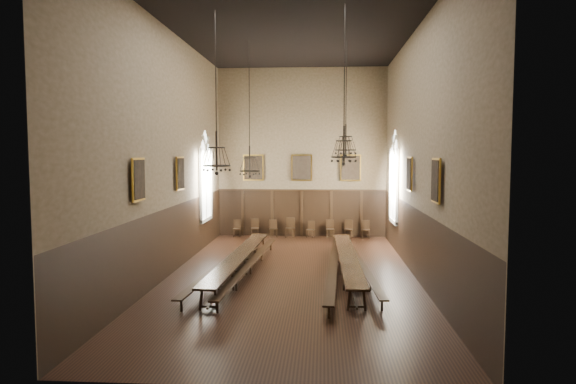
# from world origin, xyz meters

# --- Properties ---
(floor) EXTENTS (9.00, 18.00, 0.02)m
(floor) POSITION_xyz_m (0.00, 0.00, -0.01)
(floor) COLOR black
(floor) RESTS_ON ground
(ceiling) EXTENTS (9.00, 18.00, 0.02)m
(ceiling) POSITION_xyz_m (0.00, 0.00, 9.01)
(ceiling) COLOR black
(ceiling) RESTS_ON ground
(wall_back) EXTENTS (9.00, 0.02, 9.00)m
(wall_back) POSITION_xyz_m (0.00, 9.01, 4.50)
(wall_back) COLOR #786149
(wall_back) RESTS_ON ground
(wall_front) EXTENTS (9.00, 0.02, 9.00)m
(wall_front) POSITION_xyz_m (0.00, -9.01, 4.50)
(wall_front) COLOR #786149
(wall_front) RESTS_ON ground
(wall_left) EXTENTS (0.02, 18.00, 9.00)m
(wall_left) POSITION_xyz_m (-4.51, 0.00, 4.50)
(wall_left) COLOR #786149
(wall_left) RESTS_ON ground
(wall_right) EXTENTS (0.02, 18.00, 9.00)m
(wall_right) POSITION_xyz_m (4.51, 0.00, 4.50)
(wall_right) COLOR #786149
(wall_right) RESTS_ON ground
(wainscot_panelling) EXTENTS (9.00, 18.00, 2.50)m
(wainscot_panelling) POSITION_xyz_m (0.00, 0.00, 1.25)
(wainscot_panelling) COLOR black
(wainscot_panelling) RESTS_ON floor
(table_left) EXTENTS (1.06, 9.74, 0.76)m
(table_left) POSITION_xyz_m (-1.93, 0.05, 0.38)
(table_left) COLOR black
(table_left) RESTS_ON floor
(table_right) EXTENTS (0.80, 9.53, 0.74)m
(table_right) POSITION_xyz_m (2.05, 0.25, 0.37)
(table_right) COLOR black
(table_right) RESTS_ON floor
(bench_left_outer) EXTENTS (0.96, 10.06, 0.45)m
(bench_left_outer) POSITION_xyz_m (-2.55, 0.14, 0.29)
(bench_left_outer) COLOR black
(bench_left_outer) RESTS_ON floor
(bench_left_inner) EXTENTS (0.92, 10.15, 0.46)m
(bench_left_inner) POSITION_xyz_m (-1.53, 0.13, 0.29)
(bench_left_inner) COLOR black
(bench_left_inner) RESTS_ON floor
(bench_right_inner) EXTENTS (0.81, 10.58, 0.48)m
(bench_right_inner) POSITION_xyz_m (1.54, 0.06, 0.30)
(bench_right_inner) COLOR black
(bench_right_inner) RESTS_ON floor
(bench_right_outer) EXTENTS (0.84, 9.33, 0.42)m
(bench_right_outer) POSITION_xyz_m (2.57, 0.26, 0.27)
(bench_right_outer) COLOR black
(bench_right_outer) RESTS_ON floor
(chair_0) EXTENTS (0.42, 0.42, 0.91)m
(chair_0) POSITION_xyz_m (-3.44, 8.47, 0.27)
(chair_0) COLOR black
(chair_0) RESTS_ON floor
(chair_1) EXTENTS (0.45, 0.45, 0.95)m
(chair_1) POSITION_xyz_m (-2.49, 8.60, 0.29)
(chair_1) COLOR black
(chair_1) RESTS_ON floor
(chair_2) EXTENTS (0.47, 0.47, 0.92)m
(chair_2) POSITION_xyz_m (-1.49, 8.56, 0.28)
(chair_2) COLOR black
(chair_2) RESTS_ON floor
(chair_3) EXTENTS (0.50, 0.50, 1.03)m
(chair_3) POSITION_xyz_m (-0.59, 8.51, 0.31)
(chair_3) COLOR black
(chair_3) RESTS_ON floor
(chair_4) EXTENTS (0.47, 0.47, 0.86)m
(chair_4) POSITION_xyz_m (0.49, 8.56, 0.26)
(chair_4) COLOR black
(chair_4) RESTS_ON floor
(chair_5) EXTENTS (0.46, 0.46, 0.94)m
(chair_5) POSITION_xyz_m (1.55, 8.52, 0.28)
(chair_5) COLOR black
(chair_5) RESTS_ON floor
(chair_6) EXTENTS (0.48, 0.48, 0.96)m
(chair_6) POSITION_xyz_m (2.49, 8.47, 0.29)
(chair_6) COLOR black
(chair_6) RESTS_ON floor
(chair_7) EXTENTS (0.44, 0.44, 0.94)m
(chair_7) POSITION_xyz_m (3.40, 8.48, 0.28)
(chair_7) COLOR black
(chair_7) RESTS_ON floor
(chandelier_back_left) EXTENTS (0.84, 0.84, 5.40)m
(chandelier_back_left) POSITION_xyz_m (-1.86, 2.35, 4.12)
(chandelier_back_left) COLOR black
(chandelier_back_left) RESTS_ON ceiling
(chandelier_back_right) EXTENTS (0.86, 0.86, 4.55)m
(chandelier_back_right) POSITION_xyz_m (2.05, 2.60, 4.90)
(chandelier_back_right) COLOR black
(chandelier_back_right) RESTS_ON ceiling
(chandelier_front_left) EXTENTS (0.91, 0.91, 5.08)m
(chandelier_front_left) POSITION_xyz_m (-2.30, -2.08, 4.40)
(chandelier_front_left) COLOR black
(chandelier_front_left) RESTS_ON ceiling
(chandelier_front_right) EXTENTS (0.78, 0.78, 4.78)m
(chandelier_front_right) POSITION_xyz_m (1.77, -2.50, 4.71)
(chandelier_front_right) COLOR black
(chandelier_front_right) RESTS_ON ceiling
(portrait_back_0) EXTENTS (1.10, 0.12, 1.40)m
(portrait_back_0) POSITION_xyz_m (-2.60, 8.88, 3.70)
(portrait_back_0) COLOR #BD8E2D
(portrait_back_0) RESTS_ON wall_back
(portrait_back_1) EXTENTS (1.10, 0.12, 1.40)m
(portrait_back_1) POSITION_xyz_m (0.00, 8.88, 3.70)
(portrait_back_1) COLOR #BD8E2D
(portrait_back_1) RESTS_ON wall_back
(portrait_back_2) EXTENTS (1.10, 0.12, 1.40)m
(portrait_back_2) POSITION_xyz_m (2.60, 8.88, 3.70)
(portrait_back_2) COLOR #BD8E2D
(portrait_back_2) RESTS_ON wall_back
(portrait_left_0) EXTENTS (0.12, 1.00, 1.30)m
(portrait_left_0) POSITION_xyz_m (-4.38, 1.00, 3.70)
(portrait_left_0) COLOR #BD8E2D
(portrait_left_0) RESTS_ON wall_left
(portrait_left_1) EXTENTS (0.12, 1.00, 1.30)m
(portrait_left_1) POSITION_xyz_m (-4.38, -3.50, 3.70)
(portrait_left_1) COLOR #BD8E2D
(portrait_left_1) RESTS_ON wall_left
(portrait_right_0) EXTENTS (0.12, 1.00, 1.30)m
(portrait_right_0) POSITION_xyz_m (4.38, 1.00, 3.70)
(portrait_right_0) COLOR #BD8E2D
(portrait_right_0) RESTS_ON wall_right
(portrait_right_1) EXTENTS (0.12, 1.00, 1.30)m
(portrait_right_1) POSITION_xyz_m (4.38, -3.50, 3.70)
(portrait_right_1) COLOR #BD8E2D
(portrait_right_1) RESTS_ON wall_right
(window_right) EXTENTS (0.20, 2.20, 4.60)m
(window_right) POSITION_xyz_m (4.43, 5.50, 3.40)
(window_right) COLOR white
(window_right) RESTS_ON wall_right
(window_left) EXTENTS (0.20, 2.20, 4.60)m
(window_left) POSITION_xyz_m (-4.43, 5.50, 3.40)
(window_left) COLOR white
(window_left) RESTS_ON wall_left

